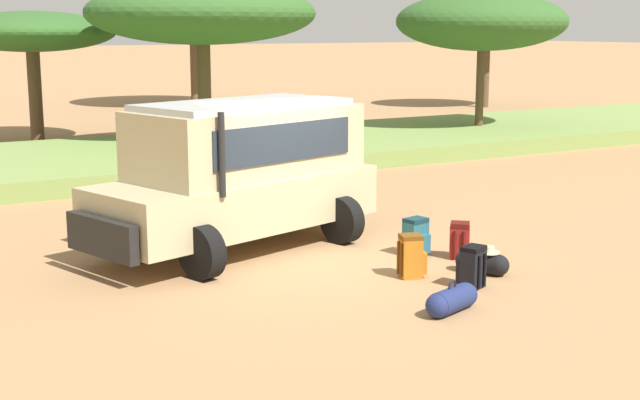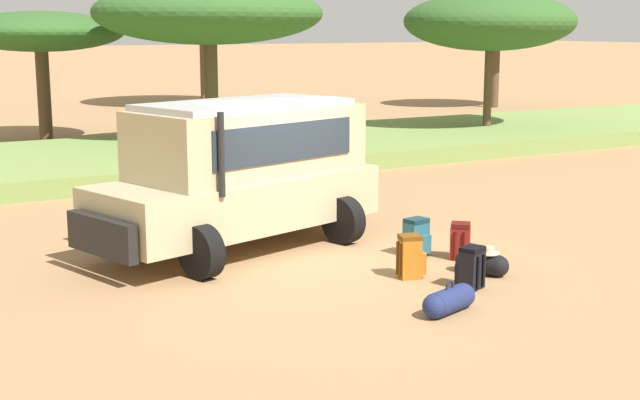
# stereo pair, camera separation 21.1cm
# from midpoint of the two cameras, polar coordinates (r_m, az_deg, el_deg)

# --- Properties ---
(ground_plane) EXTENTS (320.00, 320.00, 0.00)m
(ground_plane) POSITION_cam_midpoint_polar(r_m,az_deg,el_deg) (14.31, -1.48, -3.67)
(ground_plane) COLOR #9E754C
(grass_bank) EXTENTS (120.00, 7.00, 0.44)m
(grass_bank) POSITION_cam_midpoint_polar(r_m,az_deg,el_deg) (23.68, -13.66, 2.45)
(grass_bank) COLOR olive
(grass_bank) RESTS_ON ground_plane
(safari_vehicle) EXTENTS (5.47, 3.55, 2.44)m
(safari_vehicle) POSITION_cam_midpoint_polar(r_m,az_deg,el_deg) (14.67, -5.51, 1.82)
(safari_vehicle) COLOR tan
(safari_vehicle) RESTS_ON ground_plane
(backpack_beside_front_wheel) EXTENTS (0.45, 0.38, 0.64)m
(backpack_beside_front_wheel) POSITION_cam_midpoint_polar(r_m,az_deg,el_deg) (13.15, 5.40, -3.63)
(backpack_beside_front_wheel) COLOR #B26619
(backpack_beside_front_wheel) RESTS_ON ground_plane
(backpack_cluster_center) EXTENTS (0.42, 0.42, 0.61)m
(backpack_cluster_center) POSITION_cam_midpoint_polar(r_m,az_deg,el_deg) (12.75, 9.25, -4.29)
(backpack_cluster_center) COLOR black
(backpack_cluster_center) RESTS_ON ground_plane
(backpack_near_rear_wheel) EXTENTS (0.44, 0.45, 0.58)m
(backpack_near_rear_wheel) POSITION_cam_midpoint_polar(r_m,az_deg,el_deg) (14.33, 8.51, -2.59)
(backpack_near_rear_wheel) COLOR maroon
(backpack_near_rear_wheel) RESTS_ON ground_plane
(backpack_outermost) EXTENTS (0.42, 0.41, 0.61)m
(backpack_outermost) POSITION_cam_midpoint_polar(r_m,az_deg,el_deg) (14.41, 5.75, -2.39)
(backpack_outermost) COLOR #235B6B
(backpack_outermost) RESTS_ON ground_plane
(duffel_bag_low_black_case) EXTENTS (0.55, 0.80, 0.43)m
(duffel_bag_low_black_case) POSITION_cam_midpoint_polar(r_m,az_deg,el_deg) (13.54, 9.90, -3.94)
(duffel_bag_low_black_case) COLOR black
(duffel_bag_low_black_case) RESTS_ON ground_plane
(duffel_bag_soft_canvas) EXTENTS (0.93, 0.52, 0.43)m
(duffel_bag_soft_canvas) POSITION_cam_midpoint_polar(r_m,az_deg,el_deg) (11.67, 7.92, -6.36)
(duffel_bag_soft_canvas) COLOR navy
(duffel_bag_soft_canvas) RESTS_ON ground_plane
(acacia_tree_far_left) EXTENTS (5.20, 5.45, 4.11)m
(acacia_tree_far_left) POSITION_cam_midpoint_polar(r_m,az_deg,el_deg) (29.69, -18.18, 10.16)
(acacia_tree_far_left) COLOR brown
(acacia_tree_far_left) RESTS_ON ground_plane
(acacia_tree_left_mid) EXTENTS (6.80, 5.78, 4.92)m
(acacia_tree_left_mid) POSITION_cam_midpoint_polar(r_m,az_deg,el_deg) (26.46, -7.76, 11.74)
(acacia_tree_left_mid) COLOR brown
(acacia_tree_left_mid) RESTS_ON ground_plane
(acacia_tree_right_mid) EXTENTS (5.77, 5.06, 4.72)m
(acacia_tree_right_mid) POSITION_cam_midpoint_polar(r_m,az_deg,el_deg) (29.56, 10.14, 11.17)
(acacia_tree_right_mid) COLOR brown
(acacia_tree_right_mid) RESTS_ON ground_plane
(acacia_tree_far_right) EXTENTS (5.17, 4.59, 5.18)m
(acacia_tree_far_right) POSITION_cam_midpoint_polar(r_m,az_deg,el_deg) (41.54, 10.49, 11.79)
(acacia_tree_far_right) COLOR brown
(acacia_tree_far_right) RESTS_ON ground_plane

